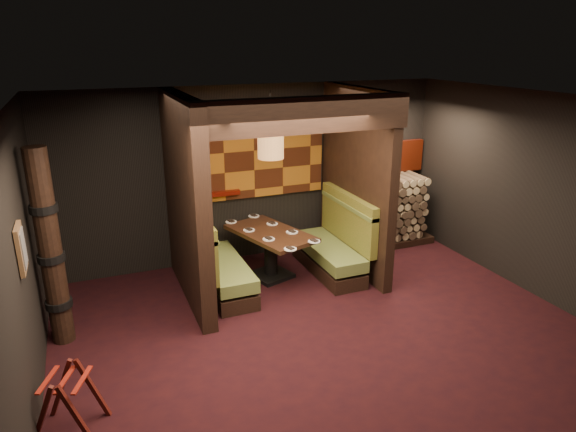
{
  "coord_description": "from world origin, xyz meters",
  "views": [
    {
      "loc": [
        -2.57,
        -5.01,
        3.48
      ],
      "look_at": [
        0.0,
        1.3,
        1.15
      ],
      "focal_mm": 32.0,
      "sensor_mm": 36.0,
      "label": 1
    }
  ],
  "objects_px": {
    "booth_bench_left": "(217,266)",
    "firewood_stack": "(385,211)",
    "booth_bench_right": "(334,247)",
    "dining_table": "(271,246)",
    "pendant_lamp": "(271,143)",
    "totem_column": "(50,250)",
    "luggage_rack": "(68,399)"
  },
  "relations": [
    {
      "from": "booth_bench_right",
      "to": "luggage_rack",
      "type": "bearing_deg",
      "value": -150.15
    },
    {
      "from": "booth_bench_left",
      "to": "pendant_lamp",
      "type": "xyz_separation_m",
      "value": [
        0.88,
        0.11,
        1.71
      ]
    },
    {
      "from": "dining_table",
      "to": "pendant_lamp",
      "type": "bearing_deg",
      "value": -90.0
    },
    {
      "from": "luggage_rack",
      "to": "totem_column",
      "type": "bearing_deg",
      "value": 92.71
    },
    {
      "from": "luggage_rack",
      "to": "booth_bench_left",
      "type": "bearing_deg",
      "value": 48.11
    },
    {
      "from": "booth_bench_right",
      "to": "luggage_rack",
      "type": "xyz_separation_m",
      "value": [
        -3.9,
        -2.24,
        -0.06
      ]
    },
    {
      "from": "luggage_rack",
      "to": "totem_column",
      "type": "distance_m",
      "value": 1.89
    },
    {
      "from": "booth_bench_right",
      "to": "firewood_stack",
      "type": "bearing_deg",
      "value": 27.35
    },
    {
      "from": "firewood_stack",
      "to": "totem_column",
      "type": "bearing_deg",
      "value": -166.81
    },
    {
      "from": "booth_bench_left",
      "to": "pendant_lamp",
      "type": "relative_size",
      "value": 1.66
    },
    {
      "from": "booth_bench_right",
      "to": "dining_table",
      "type": "xyz_separation_m",
      "value": [
        -1.01,
        0.16,
        0.12
      ]
    },
    {
      "from": "totem_column",
      "to": "pendant_lamp",
      "type": "bearing_deg",
      "value": 12.54
    },
    {
      "from": "booth_bench_right",
      "to": "dining_table",
      "type": "distance_m",
      "value": 1.03
    },
    {
      "from": "firewood_stack",
      "to": "luggage_rack",
      "type": "bearing_deg",
      "value": -150.78
    },
    {
      "from": "pendant_lamp",
      "to": "luggage_rack",
      "type": "xyz_separation_m",
      "value": [
        -2.89,
        -2.35,
        -1.78
      ]
    },
    {
      "from": "dining_table",
      "to": "totem_column",
      "type": "height_order",
      "value": "totem_column"
    },
    {
      "from": "firewood_stack",
      "to": "dining_table",
      "type": "bearing_deg",
      "value": -167.16
    },
    {
      "from": "pendant_lamp",
      "to": "totem_column",
      "type": "distance_m",
      "value": 3.18
    },
    {
      "from": "pendant_lamp",
      "to": "luggage_rack",
      "type": "distance_m",
      "value": 4.13
    },
    {
      "from": "dining_table",
      "to": "totem_column",
      "type": "bearing_deg",
      "value": -166.54
    },
    {
      "from": "booth_bench_left",
      "to": "booth_bench_right",
      "type": "distance_m",
      "value": 1.89
    },
    {
      "from": "luggage_rack",
      "to": "totem_column",
      "type": "height_order",
      "value": "totem_column"
    },
    {
      "from": "booth_bench_left",
      "to": "dining_table",
      "type": "distance_m",
      "value": 0.91
    },
    {
      "from": "booth_bench_left",
      "to": "luggage_rack",
      "type": "bearing_deg",
      "value": -131.89
    },
    {
      "from": "dining_table",
      "to": "firewood_stack",
      "type": "bearing_deg",
      "value": 12.84
    },
    {
      "from": "booth_bench_left",
      "to": "luggage_rack",
      "type": "relative_size",
      "value": 2.16
    },
    {
      "from": "booth_bench_right",
      "to": "firewood_stack",
      "type": "distance_m",
      "value": 1.54
    },
    {
      "from": "booth_bench_right",
      "to": "totem_column",
      "type": "height_order",
      "value": "totem_column"
    },
    {
      "from": "booth_bench_left",
      "to": "firewood_stack",
      "type": "height_order",
      "value": "firewood_stack"
    },
    {
      "from": "booth_bench_left",
      "to": "firewood_stack",
      "type": "relative_size",
      "value": 0.92
    },
    {
      "from": "booth_bench_right",
      "to": "pendant_lamp",
      "type": "distance_m",
      "value": 1.99
    },
    {
      "from": "booth_bench_left",
      "to": "booth_bench_right",
      "type": "bearing_deg",
      "value": 0.0
    }
  ]
}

